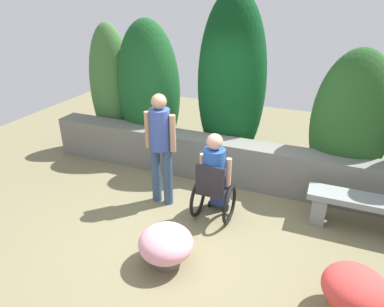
{
  "coord_description": "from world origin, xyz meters",
  "views": [
    {
      "loc": [
        1.44,
        -3.72,
        3.03
      ],
      "look_at": [
        -0.31,
        0.55,
        0.85
      ],
      "focal_mm": 32.6,
      "sensor_mm": 36.0,
      "label": 1
    }
  ],
  "objects": [
    {
      "name": "flower_pot_terracotta_by_wall",
      "position": [
        -0.09,
        -0.8,
        0.27
      ],
      "size": [
        0.66,
        0.66,
        0.51
      ],
      "color": "#575346",
      "rests_on": "ground"
    },
    {
      "name": "person_standing_companion",
      "position": [
        -0.75,
        0.41,
        1.01
      ],
      "size": [
        0.49,
        0.3,
        1.74
      ],
      "rotation": [
        0.0,
        0.0,
        0.3
      ],
      "color": "#324967",
      "rests_on": "ground"
    },
    {
      "name": "flower_pot_purple_near",
      "position": [
        1.97,
        -0.74,
        0.29
      ],
      "size": [
        0.64,
        0.64,
        0.54
      ],
      "color": "brown",
      "rests_on": "ground"
    },
    {
      "name": "stone_retaining_wall",
      "position": [
        0.0,
        1.45,
        0.37
      ],
      "size": [
        6.82,
        0.44,
        0.74
      ],
      "primitive_type": "cube",
      "color": "slate",
      "rests_on": "ground"
    },
    {
      "name": "ground_plane",
      "position": [
        0.0,
        0.0,
        0.0
      ],
      "size": [
        11.84,
        11.84,
        0.0
      ],
      "primitive_type": "plane",
      "color": "#716A4B"
    },
    {
      "name": "hedge_backdrop",
      "position": [
        0.09,
        1.98,
        1.37
      ],
      "size": [
        6.85,
        0.99,
        3.09
      ],
      "color": "#3C6B34",
      "rests_on": "ground"
    },
    {
      "name": "person_in_wheelchair",
      "position": [
        0.12,
        0.33,
        0.62
      ],
      "size": [
        0.53,
        0.66,
        1.33
      ],
      "rotation": [
        0.0,
        0.0,
        -0.09
      ],
      "color": "black",
      "rests_on": "ground"
    },
    {
      "name": "stone_bench",
      "position": [
        2.17,
        0.82,
        0.34
      ],
      "size": [
        1.62,
        0.37,
        0.51
      ],
      "rotation": [
        0.0,
        0.0,
        0.1
      ],
      "color": "gray",
      "rests_on": "ground"
    }
  ]
}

